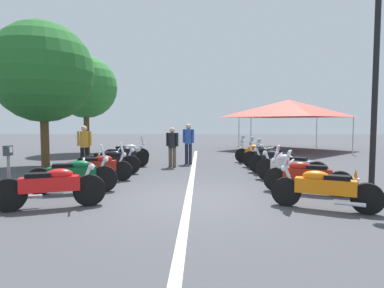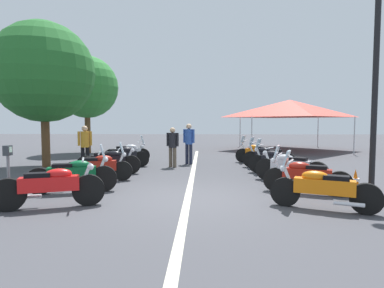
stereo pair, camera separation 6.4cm
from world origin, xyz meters
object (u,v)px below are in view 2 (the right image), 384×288
object	(u,v)px
motorcycle_right_row_1	(305,176)
roadside_tree_0	(44,72)
motorcycle_left_row_2	(99,166)
motorcycle_right_row_0	(322,188)
motorcycle_right_row_3	(276,161)
motorcycle_right_row_4	(268,156)
bystander_0	(173,144)
motorcycle_left_row_4	(122,156)
bystander_3	(189,141)
motorcycle_left_row_0	(51,186)
motorcycle_left_row_5	(128,152)
motorcycle_left_row_3	(109,161)
event_tent	(290,109)
motorcycle_right_row_5	(257,153)
bystander_2	(85,143)
roadside_tree_1	(87,87)
parking_meter	(8,163)
street_lamp_twin_globe	(377,44)
motorcycle_right_row_2	(290,167)
traffic_cone_0	(355,182)
motorcycle_left_row_1	(74,174)

from	to	relation	value
motorcycle_right_row_1	roadside_tree_0	distance (m)	10.46
motorcycle_left_row_2	motorcycle_right_row_0	xyz separation A→B (m)	(-3.00, -5.58, 0.00)
motorcycle_right_row_3	motorcycle_right_row_4	size ratio (longest dim) A/B	0.96
motorcycle_right_row_0	bystander_0	xyz separation A→B (m)	(6.11, 3.63, 0.46)
motorcycle_left_row_4	bystander_3	distance (m)	2.87
motorcycle_left_row_0	motorcycle_right_row_0	bearing A→B (deg)	-18.87
motorcycle_right_row_1	motorcycle_left_row_5	bearing A→B (deg)	-24.38
motorcycle_left_row_3	event_tent	xyz separation A→B (m)	(9.85, -8.71, 2.19)
motorcycle_left_row_2	motorcycle_right_row_5	size ratio (longest dim) A/B	1.12
bystander_2	bystander_3	distance (m)	4.19
motorcycle_right_row_4	event_tent	distance (m)	9.05
roadside_tree_1	event_tent	bearing A→B (deg)	-79.73
roadside_tree_0	parking_meter	bearing A→B (deg)	-160.65
street_lamp_twin_globe	bystander_2	world-z (taller)	street_lamp_twin_globe
bystander_2	motorcycle_right_row_0	bearing A→B (deg)	31.65
motorcycle_left_row_5	motorcycle_right_row_5	world-z (taller)	motorcycle_right_row_5
street_lamp_twin_globe	roadside_tree_1	xyz separation A→B (m)	(10.34, 10.93, 0.09)
motorcycle_right_row_0	bystander_2	bearing A→B (deg)	-16.30
motorcycle_left_row_5	bystander_2	world-z (taller)	bystander_2
motorcycle_right_row_0	motorcycle_right_row_2	xyz separation A→B (m)	(3.05, -0.16, 0.01)
motorcycle_left_row_3	bystander_0	world-z (taller)	bystander_0
motorcycle_right_row_2	traffic_cone_0	xyz separation A→B (m)	(-1.43, -1.26, -0.18)
motorcycle_left_row_1	bystander_3	size ratio (longest dim) A/B	1.26
motorcycle_left_row_1	street_lamp_twin_globe	size ratio (longest dim) A/B	0.39
motorcycle_right_row_0	street_lamp_twin_globe	bearing A→B (deg)	-115.58
motorcycle_left_row_4	roadside_tree_0	xyz separation A→B (m)	(0.09, 3.09, 3.28)
motorcycle_right_row_5	bystander_2	distance (m)	7.14
motorcycle_left_row_1	parking_meter	size ratio (longest dim) A/B	1.68
motorcycle_left_row_4	motorcycle_right_row_3	xyz separation A→B (m)	(-1.46, -5.69, 0.01)
motorcycle_left_row_3	motorcycle_right_row_0	xyz separation A→B (m)	(-4.29, -5.64, 0.00)
street_lamp_twin_globe	bystander_0	world-z (taller)	street_lamp_twin_globe
motorcycle_left_row_1	parking_meter	xyz separation A→B (m)	(-1.16, 0.95, 0.42)
motorcycle_left_row_3	motorcycle_left_row_4	bearing A→B (deg)	79.79
traffic_cone_0	bystander_3	xyz separation A→B (m)	(5.45, 4.45, 0.72)
motorcycle_right_row_2	roadside_tree_1	distance (m)	13.27
motorcycle_left_row_0	bystander_2	world-z (taller)	bystander_2
street_lamp_twin_globe	motorcycle_left_row_3	bearing A→B (deg)	70.10
motorcycle_right_row_1	parking_meter	world-z (taller)	parking_meter
motorcycle_left_row_4	motorcycle_right_row_5	bearing A→B (deg)	-4.21
motorcycle_left_row_0	bystander_3	world-z (taller)	bystander_3
motorcycle_left_row_0	motorcycle_left_row_5	size ratio (longest dim) A/B	1.09
roadside_tree_1	traffic_cone_0	bearing A→B (deg)	-134.39
motorcycle_right_row_3	parking_meter	world-z (taller)	parking_meter
motorcycle_right_row_5	street_lamp_twin_globe	distance (m)	6.92
motorcycle_right_row_4	bystander_2	bearing A→B (deg)	25.56
motorcycle_left_row_1	bystander_3	xyz separation A→B (m)	(5.68, -2.67, 0.53)
motorcycle_left_row_3	motorcycle_right_row_3	bearing A→B (deg)	-7.14
motorcycle_right_row_3	motorcycle_right_row_5	size ratio (longest dim) A/B	1.00
motorcycle_left_row_0	motorcycle_left_row_2	bearing A→B (deg)	70.37
motorcycle_right_row_4	motorcycle_right_row_2	bearing A→B (deg)	115.91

